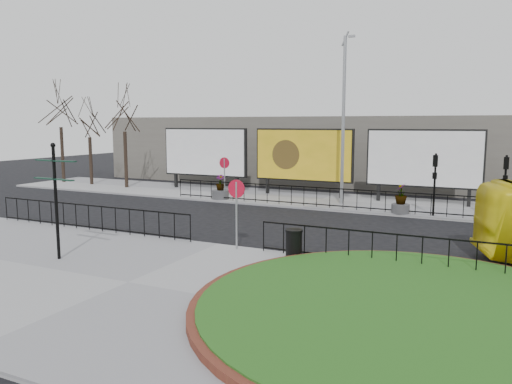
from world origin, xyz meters
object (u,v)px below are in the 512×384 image
Objects in this scene: billboard_mid at (303,155)px; planter_c at (401,201)px; litter_bin at (294,244)px; fingerpost_sign at (55,190)px; planter_a at (220,191)px; lamp_post at (343,118)px.

billboard_mid is 7.62m from planter_c.
litter_bin is at bearing -70.73° from billboard_mid.
fingerpost_sign reaches higher than planter_a.
planter_c is (6.46, -3.57, -1.89)m from billboard_mid.
litter_bin is (1.74, -11.60, -4.22)m from lamp_post.
fingerpost_sign is 2.57× the size of planter_c.
fingerpost_sign reaches higher than planter_c.
planter_a is 10.35m from planter_c.
lamp_post is at bearing -33.25° from billboard_mid.
fingerpost_sign is at bearing -122.63° from planter_c.
billboard_mid reaches higher than planter_a.
planter_a is 0.96× the size of planter_c.
lamp_post is at bearing 11.62° from planter_a.
lamp_post reaches higher than planter_c.
billboard_mid is 4.34× the size of planter_a.
litter_bin is (4.75, -13.57, -2.00)m from billboard_mid.
lamp_post reaches higher than litter_bin.
planter_a is (-6.90, -1.42, -4.22)m from lamp_post.
litter_bin is 13.35m from planter_a.
billboard_mid is 14.52m from litter_bin.
fingerpost_sign is 13.87m from planter_a.
planter_c reaches higher than planter_a.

